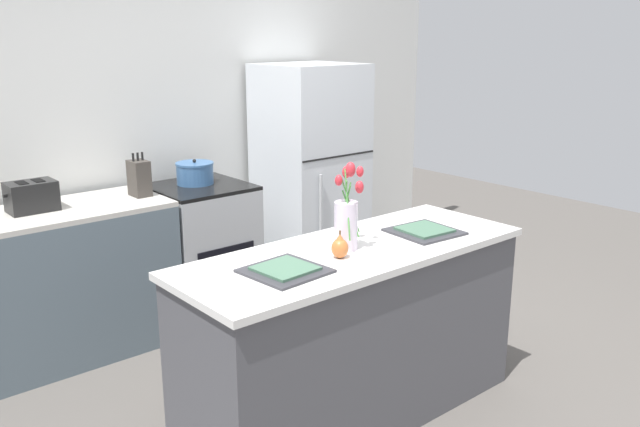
{
  "coord_description": "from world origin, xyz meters",
  "views": [
    {
      "loc": [
        -2.11,
        -2.23,
        1.9
      ],
      "look_at": [
        0.0,
        0.25,
        1.01
      ],
      "focal_mm": 38.0,
      "sensor_mm": 36.0,
      "label": 1
    }
  ],
  "objects": [
    {
      "name": "back_counter",
      "position": [
        -1.06,
        1.6,
        0.45
      ],
      "size": [
        1.68,
        0.6,
        0.9
      ],
      "color": "slate",
      "rests_on": "ground_plane"
    },
    {
      "name": "refrigerator",
      "position": [
        1.05,
        1.6,
        0.83
      ],
      "size": [
        0.68,
        0.67,
        1.66
      ],
      "color": "silver",
      "rests_on": "ground_plane"
    },
    {
      "name": "kitchen_island",
      "position": [
        0.0,
        0.0,
        0.45
      ],
      "size": [
        1.8,
        0.66,
        0.89
      ],
      "color": "#4C4C51",
      "rests_on": "ground_plane"
    },
    {
      "name": "stove_range",
      "position": [
        0.1,
        1.6,
        0.45
      ],
      "size": [
        0.6,
        0.61,
        0.9
      ],
      "color": "#B2B5B7",
      "rests_on": "ground_plane"
    },
    {
      "name": "plate_setting_left",
      "position": [
        -0.45,
        -0.05,
        0.9
      ],
      "size": [
        0.34,
        0.34,
        0.02
      ],
      "color": "#333338",
      "rests_on": "kitchen_island"
    },
    {
      "name": "back_wall",
      "position": [
        0.0,
        2.0,
        1.35
      ],
      "size": [
        5.2,
        0.08,
        2.7
      ],
      "color": "silver",
      "rests_on": "ground_plane"
    },
    {
      "name": "cooking_pot",
      "position": [
        0.1,
        1.66,
        0.98
      ],
      "size": [
        0.25,
        0.25,
        0.17
      ],
      "color": "#386093",
      "rests_on": "stove_range"
    },
    {
      "name": "toaster",
      "position": [
        -0.95,
        1.64,
        0.99
      ],
      "size": [
        0.28,
        0.18,
        0.17
      ],
      "color": "black",
      "rests_on": "back_counter"
    },
    {
      "name": "pear_figurine",
      "position": [
        -0.14,
        -0.06,
        0.94
      ],
      "size": [
        0.08,
        0.08,
        0.13
      ],
      "color": "#C66B33",
      "rests_on": "kitchen_island"
    },
    {
      "name": "ground_plane",
      "position": [
        0.0,
        0.0,
        0.0
      ],
      "size": [
        10.0,
        10.0,
        0.0
      ],
      "primitive_type": "plane",
      "color": "#59544F"
    },
    {
      "name": "plate_setting_right",
      "position": [
        0.45,
        -0.05,
        0.9
      ],
      "size": [
        0.34,
        0.34,
        0.02
      ],
      "color": "#333338",
      "rests_on": "kitchen_island"
    },
    {
      "name": "flower_vase",
      "position": [
        -0.03,
        0.02,
        1.04
      ],
      "size": [
        0.17,
        0.18,
        0.44
      ],
      "color": "silver",
      "rests_on": "kitchen_island"
    },
    {
      "name": "knife_block",
      "position": [
        -0.33,
        1.58,
        1.01
      ],
      "size": [
        0.1,
        0.14,
        0.27
      ],
      "color": "#3D3833",
      "rests_on": "back_counter"
    }
  ]
}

